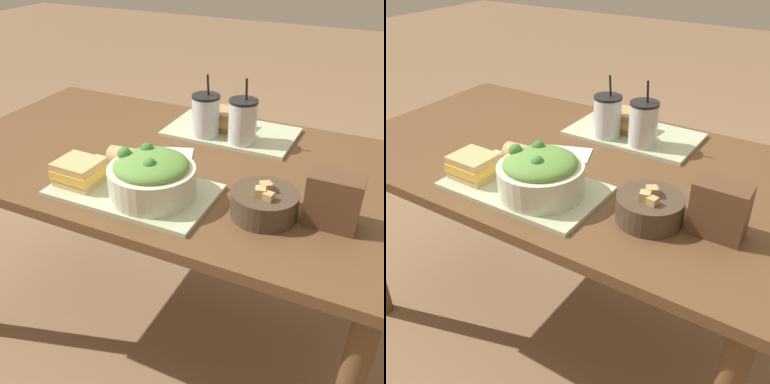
{
  "view_description": "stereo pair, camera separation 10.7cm",
  "coord_description": "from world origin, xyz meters",
  "views": [
    {
      "loc": [
        0.6,
        -1.07,
        1.31
      ],
      "look_at": [
        0.2,
        -0.24,
        0.76
      ],
      "focal_mm": 42.0,
      "sensor_mm": 36.0,
      "label": 1
    },
    {
      "loc": [
        0.69,
        -1.02,
        1.31
      ],
      "look_at": [
        0.2,
        -0.24,
        0.76
      ],
      "focal_mm": 42.0,
      "sensor_mm": 36.0,
      "label": 2
    }
  ],
  "objects": [
    {
      "name": "ground_plane",
      "position": [
        0.0,
        0.0,
        0.0
      ],
      "size": [
        12.0,
        12.0,
        0.0
      ],
      "primitive_type": "plane",
      "color": "#846647"
    },
    {
      "name": "dining_table",
      "position": [
        0.0,
        0.0,
        0.61
      ],
      "size": [
        1.4,
        0.81,
        0.71
      ],
      "color": "brown",
      "rests_on": "ground_plane"
    },
    {
      "name": "tray_near",
      "position": [
        0.02,
        -0.23,
        0.71
      ],
      "size": [
        0.42,
        0.25,
        0.01
      ],
      "color": "#B2BC99",
      "rests_on": "dining_table"
    },
    {
      "name": "tray_far",
      "position": [
        0.11,
        0.24,
        0.71
      ],
      "size": [
        0.42,
        0.25,
        0.01
      ],
      "color": "#B2BC99",
      "rests_on": "dining_table"
    },
    {
      "name": "salad_bowl",
      "position": [
        0.08,
        -0.23,
        0.77
      ],
      "size": [
        0.22,
        0.22,
        0.12
      ],
      "color": "beige",
      "rests_on": "tray_near"
    },
    {
      "name": "soup_bowl",
      "position": [
        0.36,
        -0.18,
        0.74
      ],
      "size": [
        0.16,
        0.16,
        0.09
      ],
      "color": "#473828",
      "rests_on": "dining_table"
    },
    {
      "name": "sandwich_near",
      "position": [
        -0.12,
        -0.26,
        0.75
      ],
      "size": [
        0.12,
        0.11,
        0.06
      ],
      "rotation": [
        0.0,
        0.0,
        -0.02
      ],
      "color": "tan",
      "rests_on": "tray_near"
    },
    {
      "name": "baguette_near",
      "position": [
        -0.02,
        -0.14,
        0.75
      ],
      "size": [
        0.17,
        0.08,
        0.06
      ],
      "rotation": [
        0.0,
        0.0,
        1.67
      ],
      "color": "tan",
      "rests_on": "tray_near"
    },
    {
      "name": "sandwich_far",
      "position": [
        0.08,
        0.25,
        0.75
      ],
      "size": [
        0.12,
        0.11,
        0.06
      ],
      "rotation": [
        0.0,
        0.0,
        -0.09
      ],
      "color": "tan",
      "rests_on": "tray_far"
    },
    {
      "name": "drink_cup_dark",
      "position": [
        0.05,
        0.17,
        0.78
      ],
      "size": [
        0.09,
        0.09,
        0.2
      ],
      "color": "silver",
      "rests_on": "tray_far"
    },
    {
      "name": "drink_cup_red",
      "position": [
        0.17,
        0.17,
        0.78
      ],
      "size": [
        0.09,
        0.09,
        0.21
      ],
      "color": "silver",
      "rests_on": "tray_far"
    },
    {
      "name": "chip_bag",
      "position": [
        0.51,
        -0.15,
        0.77
      ],
      "size": [
        0.12,
        0.07,
        0.13
      ],
      "rotation": [
        0.0,
        0.0,
        0.01
      ],
      "color": "brown",
      "rests_on": "dining_table"
    },
    {
      "name": "napkin_folded",
      "position": [
        0.0,
        0.01,
        0.71
      ],
      "size": [
        0.17,
        0.14,
        0.0
      ],
      "color": "white",
      "rests_on": "dining_table"
    }
  ]
}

